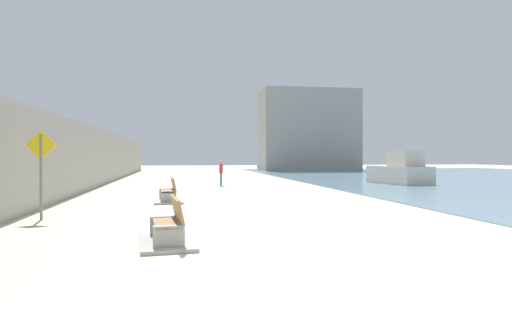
# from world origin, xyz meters

# --- Properties ---
(ground_plane) EXTENTS (120.00, 120.00, 0.00)m
(ground_plane) POSITION_xyz_m (0.00, 18.00, 0.00)
(ground_plane) COLOR beige
(seawall) EXTENTS (0.80, 64.00, 3.46)m
(seawall) POSITION_xyz_m (-7.50, 18.00, 1.73)
(seawall) COLOR #9E9E99
(seawall) RESTS_ON ground
(bench_near) EXTENTS (1.30, 2.20, 0.98)m
(bench_near) POSITION_xyz_m (-2.64, 1.26, 0.23)
(bench_near) COLOR #9E9E99
(bench_near) RESTS_ON ground
(bench_far) EXTENTS (1.24, 2.17, 0.98)m
(bench_far) POSITION_xyz_m (-2.82, 9.88, 0.23)
(bench_far) COLOR #9E9E99
(bench_far) RESTS_ON ground
(person_walking) EXTENTS (0.21, 0.53, 1.58)m
(person_walking) POSITION_xyz_m (0.12, 18.79, 0.91)
(person_walking) COLOR teal
(person_walking) RESTS_ON ground
(boat_mid_bay) EXTENTS (2.91, 4.58, 2.12)m
(boat_mid_bay) POSITION_xyz_m (11.81, 18.73, 0.83)
(boat_mid_bay) COLOR beige
(boat_mid_bay) RESTS_ON water_bay
(pedestrian_sign) EXTENTS (0.85, 0.08, 2.59)m
(pedestrian_sign) POSITION_xyz_m (-6.31, 5.48, 1.61)
(pedestrian_sign) COLOR slate
(pedestrian_sign) RESTS_ON ground
(harbor_building) EXTENTS (12.00, 6.00, 10.05)m
(harbor_building) POSITION_xyz_m (13.64, 46.00, 5.03)
(harbor_building) COLOR gray
(harbor_building) RESTS_ON ground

